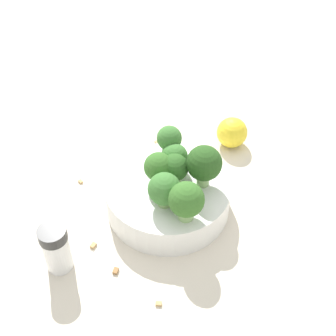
# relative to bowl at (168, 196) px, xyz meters

# --- Properties ---
(ground_plane) EXTENTS (3.00, 3.00, 0.00)m
(ground_plane) POSITION_rel_bowl_xyz_m (0.00, 0.00, -0.02)
(ground_plane) COLOR beige
(bowl) EXTENTS (0.16, 0.16, 0.04)m
(bowl) POSITION_rel_bowl_xyz_m (0.00, 0.00, 0.00)
(bowl) COLOR white
(bowl) RESTS_ON ground_plane
(broccoli_floret_0) EXTENTS (0.05, 0.05, 0.06)m
(broccoli_floret_0) POSITION_rel_bowl_xyz_m (-0.04, -0.01, 0.06)
(broccoli_floret_0) COLOR #8EB770
(broccoli_floret_0) RESTS_ON bowl
(broccoli_floret_1) EXTENTS (0.04, 0.04, 0.04)m
(broccoli_floret_1) POSITION_rel_bowl_xyz_m (0.00, -0.03, 0.04)
(broccoli_floret_1) COLOR #84AD66
(broccoli_floret_1) RESTS_ON bowl
(broccoli_floret_2) EXTENTS (0.04, 0.04, 0.05)m
(broccoli_floret_2) POSITION_rel_bowl_xyz_m (-0.01, 0.03, 0.05)
(broccoli_floret_2) COLOR #7A9E5B
(broccoli_floret_2) RESTS_ON bowl
(broccoli_floret_3) EXTENTS (0.04, 0.04, 0.05)m
(broccoli_floret_3) POSITION_rel_bowl_xyz_m (-0.04, 0.05, 0.05)
(broccoli_floret_3) COLOR #8EB770
(broccoli_floret_3) RESTS_ON bowl
(broccoli_floret_4) EXTENTS (0.04, 0.04, 0.05)m
(broccoli_floret_4) POSITION_rel_bowl_xyz_m (0.01, 0.00, 0.05)
(broccoli_floret_4) COLOR #7A9E5B
(broccoli_floret_4) RESTS_ON bowl
(broccoli_floret_5) EXTENTS (0.03, 0.03, 0.05)m
(broccoli_floret_5) POSITION_rel_bowl_xyz_m (0.01, -0.05, 0.05)
(broccoli_floret_5) COLOR #84AD66
(broccoli_floret_5) RESTS_ON bowl
(broccoli_floret_6) EXTENTS (0.04, 0.04, 0.04)m
(broccoli_floret_6) POSITION_rel_bowl_xyz_m (-0.01, -0.01, 0.05)
(broccoli_floret_6) COLOR #8EB770
(broccoli_floret_6) RESTS_ON bowl
(pepper_shaker) EXTENTS (0.03, 0.03, 0.07)m
(pepper_shaker) POSITION_rel_bowl_xyz_m (0.10, 0.13, 0.01)
(pepper_shaker) COLOR silver
(pepper_shaker) RESTS_ON ground_plane
(lemon_wedge) EXTENTS (0.05, 0.05, 0.05)m
(lemon_wedge) POSITION_rel_bowl_xyz_m (-0.05, -0.15, 0.00)
(lemon_wedge) COLOR yellow
(lemon_wedge) RESTS_ON ground_plane
(almond_crumb_0) EXTENTS (0.01, 0.01, 0.01)m
(almond_crumb_0) POSITION_rel_bowl_xyz_m (0.03, 0.12, -0.02)
(almond_crumb_0) COLOR olive
(almond_crumb_0) RESTS_ON ground_plane
(almond_crumb_1) EXTENTS (0.01, 0.01, 0.01)m
(almond_crumb_1) POSITION_rel_bowl_xyz_m (0.07, 0.09, -0.02)
(almond_crumb_1) COLOR tan
(almond_crumb_1) RESTS_ON ground_plane
(almond_crumb_2) EXTENTS (0.01, 0.01, 0.01)m
(almond_crumb_2) POSITION_rel_bowl_xyz_m (-0.03, 0.14, -0.02)
(almond_crumb_2) COLOR tan
(almond_crumb_2) RESTS_ON ground_plane
(almond_crumb_3) EXTENTS (0.01, 0.01, 0.01)m
(almond_crumb_3) POSITION_rel_bowl_xyz_m (0.13, -0.01, -0.02)
(almond_crumb_3) COLOR tan
(almond_crumb_3) RESTS_ON ground_plane
(almond_crumb_4) EXTENTS (0.01, 0.01, 0.01)m
(almond_crumb_4) POSITION_rel_bowl_xyz_m (0.06, -0.12, -0.02)
(almond_crumb_4) COLOR tan
(almond_crumb_4) RESTS_ON ground_plane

